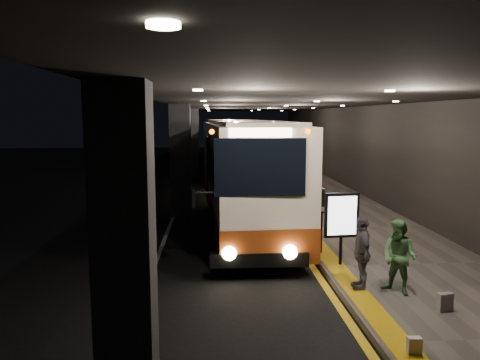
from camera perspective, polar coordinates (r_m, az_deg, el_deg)
name	(u,v)px	position (r m, az deg, el deg)	size (l,w,h in m)	color
ground	(221,240)	(15.02, -2.36, -7.35)	(90.00, 90.00, 0.00)	black
lane_line_white	(176,210)	(19.95, -7.82, -3.61)	(0.12, 50.00, 0.01)	silver
kerb_stripe_yellow	(273,209)	(20.06, 4.10, -3.50)	(0.18, 50.00, 0.01)	gold
sidewalk	(329,206)	(20.49, 10.78, -3.17)	(4.50, 50.00, 0.15)	#514C44
tactile_strip	(285,205)	(20.10, 5.52, -3.05)	(0.50, 50.00, 0.01)	gold
terminal_wall	(383,138)	(20.82, 17.02, 4.91)	(0.10, 50.00, 6.00)	black
support_columns	(181,160)	(18.62, -7.26, 2.42)	(0.80, 24.80, 4.40)	black
canopy	(278,100)	(19.70, 4.67, 9.73)	(9.00, 50.00, 0.40)	black
coach_main	(243,177)	(16.63, 0.40, 0.32)	(2.96, 11.85, 3.66)	beige
coach_second	(229,151)	(30.72, -1.37, 3.59)	(2.69, 11.22, 3.50)	beige
passenger_boarding	(308,209)	(15.21, 8.24, -3.55)	(0.59, 0.38, 1.60)	#C85D65
passenger_waiting_green	(399,257)	(10.60, 18.85, -8.86)	(0.78, 0.48, 1.61)	#3C6C3C
passenger_waiting_grey	(361,252)	(10.68, 14.59, -8.52)	(0.96, 0.49, 1.64)	#49484D
bag_polka	(445,302)	(10.20, 23.71, -13.48)	(0.30, 0.13, 0.36)	black
bag_plain	(414,346)	(8.38, 20.47, -18.39)	(0.22, 0.13, 0.28)	beige
info_sign	(342,217)	(12.10, 12.29, -4.38)	(0.88, 0.20, 1.86)	black
stanchion_post	(321,232)	(13.19, 9.90, -6.32)	(0.05, 0.05, 1.16)	black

